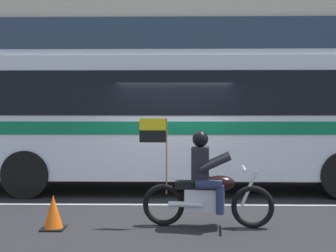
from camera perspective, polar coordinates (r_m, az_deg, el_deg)
name	(u,v)px	position (r m, az deg, el deg)	size (l,w,h in m)	color
ground_plane	(175,199)	(9.45, 0.87, -9.56)	(60.00, 60.00, 0.00)	black
sidewalk_curb	(175,166)	(14.48, 0.94, -5.24)	(28.00, 3.80, 0.15)	#A39E93
lane_center_stripe	(174,204)	(8.86, 0.85, -10.31)	(26.60, 0.14, 0.01)	silver
transit_bus	(191,111)	(10.46, 3.08, 1.93)	(11.71, 2.63, 3.22)	silver
motorcycle_with_rider	(206,186)	(7.12, 5.05, -7.92)	(2.19, 0.64, 1.78)	black
fire_hydrant	(195,156)	(13.28, 3.64, -3.97)	(0.22, 0.30, 0.75)	#4C8C3F
traffic_cone	(53,213)	(7.27, -14.91, -11.06)	(0.36, 0.36, 0.55)	#EA590F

